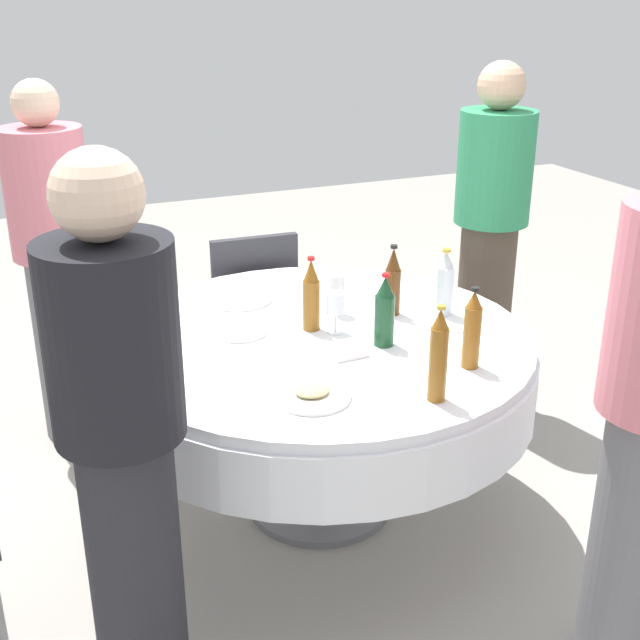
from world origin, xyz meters
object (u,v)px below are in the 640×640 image
Objects in this scene: bottle_amber_south at (438,356)px; person_right at (122,437)px; person_far at (55,261)px; dining_table at (320,370)px; person_north at (490,234)px; wine_glass_right at (337,286)px; wine_glass_east at (335,304)px; bottle_dark_green_west at (385,312)px; plate_rear at (239,299)px; bottle_brown_north at (393,283)px; plate_inner at (312,395)px; bottle_amber_right at (472,330)px; bottle_clear_east at (445,284)px; bottle_amber_far at (311,296)px; plate_outer at (240,331)px; chair_front at (250,303)px.

person_right is (0.96, 0.01, -0.05)m from bottle_amber_south.
bottle_amber_south is at bearing -98.71° from person_far.
dining_table is 1.24m from person_north.
wine_glass_east is at bearing 63.74° from wine_glass_right.
bottle_dark_green_west is 0.71m from plate_rear.
bottle_brown_north is 1.35m from person_right.
person_right is at bearing 30.80° from bottle_brown_north.
plate_inner is at bearing -106.86° from person_far.
plate_inner is at bearing -111.19° from person_right.
bottle_amber_right is 1.18× the size of plate_inner.
person_north is (-0.73, -0.98, -0.02)m from bottle_amber_right.
plate_inner is at bearing 57.96° from wine_glass_east.
bottle_amber_right reaches higher than plate_rear.
wine_glass_right is (0.38, -0.17, -0.01)m from bottle_clear_east.
person_right is (1.18, 0.17, -0.04)m from bottle_amber_right.
bottle_clear_east is (-0.35, -0.17, -0.00)m from bottle_dark_green_west.
plate_inner is 1.64m from person_north.
bottle_amber_far is 1.06m from person_right.
bottle_clear_east is 0.46m from wine_glass_east.
plate_outer is at bearing -34.77° from bottle_dark_green_west.
bottle_amber_right is at bearing 128.47° from dining_table.
chair_front reaches higher than plate_rear.
wine_glass_east is 0.10× the size of person_north.
bottle_amber_south is 0.20× the size of person_right.
dining_table is 0.63m from bottle_amber_right.
wine_glass_right is at bearing -145.56° from bottle_amber_far.
bottle_amber_far is 1.80× the size of wine_glass_east.
plate_rear is (0.29, -1.05, -0.14)m from bottle_amber_south.
plate_rear is 1.25m from person_right.
person_right is (0.56, 0.75, 0.09)m from plate_outer.
plate_outer is (0.32, -0.14, -0.10)m from wine_glass_east.
bottle_clear_east is 0.41m from wine_glass_right.
wine_glass_right is at bearing -24.17° from bottle_brown_north.
wine_glass_right reaches higher than plate_rear.
plate_outer is 0.33m from plate_rear.
plate_inner is (0.55, 0.52, -0.12)m from bottle_brown_north.
bottle_amber_south reaches higher than chair_front.
person_north is (-1.35, -0.41, 0.10)m from plate_outer.
bottle_amber_right is at bearing 120.02° from plate_rear.
bottle_amber_far is 0.29m from plate_outer.
bottle_brown_north is at bearing -106.82° from bottle_amber_south.
plate_outer is 0.94m from person_right.
wine_glass_east is at bearing 156.82° from plate_outer.
person_right is at bearing 34.56° from wine_glass_east.
person_north is at bearing -153.63° from dining_table.
plate_outer is at bearing -99.64° from person_north.
bottle_clear_east is 1.48m from person_right.
person_right reaches higher than chair_front.
bottle_amber_right is at bearing -90.19° from person_far.
bottle_clear_east is 0.17× the size of person_right.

